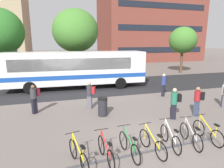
% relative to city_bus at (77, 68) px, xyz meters
% --- Properties ---
extents(ground, '(200.00, 200.00, 0.00)m').
position_rel_city_bus_xyz_m(ground, '(1.80, -10.91, -1.78)').
color(ground, '#6B605B').
extents(bus_lane_asphalt, '(80.00, 7.20, 0.01)m').
position_rel_city_bus_xyz_m(bus_lane_asphalt, '(1.80, 0.00, -1.77)').
color(bus_lane_asphalt, '#232326').
rests_on(bus_lane_asphalt, ground).
extents(city_bus, '(12.13, 3.13, 3.20)m').
position_rel_city_bus_xyz_m(city_bus, '(0.00, 0.00, 0.00)').
color(city_bus, white).
rests_on(city_bus, ground).
extents(bike_rack, '(6.15, 0.38, 0.70)m').
position_rel_city_bus_xyz_m(bike_rack, '(1.34, -11.25, -1.69)').
color(bike_rack, '#47474C').
rests_on(bike_rack, ground).
extents(parked_bicycle_yellow_0, '(0.62, 1.68, 0.99)m').
position_rel_city_bus_xyz_m(parked_bicycle_yellow_0, '(-1.32, -11.31, -1.39)').
color(parked_bicycle_yellow_0, black).
rests_on(parked_bicycle_yellow_0, ground).
extents(parked_bicycle_red_1, '(0.52, 1.72, 0.99)m').
position_rel_city_bus_xyz_m(parked_bicycle_red_1, '(-0.40, -11.36, -1.39)').
color(parked_bicycle_red_1, black).
rests_on(parked_bicycle_red_1, ground).
extents(parked_bicycle_green_2, '(0.52, 1.72, 0.99)m').
position_rel_city_bus_xyz_m(parked_bicycle_green_2, '(0.49, -11.27, -1.39)').
color(parked_bicycle_green_2, black).
rests_on(parked_bicycle_green_2, ground).
extents(parked_bicycle_yellow_3, '(0.52, 1.72, 0.99)m').
position_rel_city_bus_xyz_m(parked_bicycle_yellow_3, '(1.38, -11.33, -1.39)').
color(parked_bicycle_yellow_3, black).
rests_on(parked_bicycle_yellow_3, ground).
extents(parked_bicycle_white_4, '(0.52, 1.72, 0.99)m').
position_rel_city_bus_xyz_m(parked_bicycle_white_4, '(2.24, -11.16, -1.39)').
color(parked_bicycle_white_4, black).
rests_on(parked_bicycle_white_4, ground).
extents(parked_bicycle_silver_5, '(0.52, 1.71, 0.99)m').
position_rel_city_bus_xyz_m(parked_bicycle_silver_5, '(3.13, -11.23, -1.39)').
color(parked_bicycle_silver_5, black).
rests_on(parked_bicycle_silver_5, ground).
extents(parked_bicycle_yellow_6, '(0.52, 1.72, 0.99)m').
position_rel_city_bus_xyz_m(parked_bicycle_yellow_6, '(4.00, -11.18, -1.39)').
color(parked_bicycle_yellow_6, black).
rests_on(parked_bicycle_yellow_6, ground).
extents(commuter_black_pack_0, '(0.60, 0.48, 1.70)m').
position_rel_city_bus_xyz_m(commuter_black_pack_0, '(4.06, -8.72, -0.80)').
color(commuter_black_pack_0, black).
rests_on(commuter_black_pack_0, ground).
extents(commuter_black_pack_1, '(0.58, 0.59, 1.67)m').
position_rel_city_bus_xyz_m(commuter_black_pack_1, '(5.50, -8.75, -0.81)').
color(commuter_black_pack_1, '#2D3851').
rests_on(commuter_black_pack_1, ground).
extents(commuter_navy_pack_2, '(0.58, 0.59, 1.73)m').
position_rel_city_bus_xyz_m(commuter_navy_pack_2, '(5.92, -4.57, -0.78)').
color(commuter_navy_pack_2, black).
rests_on(commuter_navy_pack_2, ground).
extents(commuter_red_pack_3, '(0.60, 0.51, 1.70)m').
position_rel_city_bus_xyz_m(commuter_red_pack_3, '(0.09, -5.81, -0.80)').
color(commuter_red_pack_3, '#565660').
rests_on(commuter_red_pack_3, ground).
extents(commuter_maroon_pack_4, '(0.60, 0.57, 1.69)m').
position_rel_city_bus_xyz_m(commuter_maroon_pack_4, '(-3.10, -5.69, -0.80)').
color(commuter_maroon_pack_4, black).
rests_on(commuter_maroon_pack_4, ground).
extents(trash_bin, '(0.55, 0.55, 1.03)m').
position_rel_city_bus_xyz_m(trash_bin, '(0.54, -7.16, -1.26)').
color(trash_bin, '#232328').
rests_on(trash_bin, ground).
extents(street_tree_1, '(4.97, 4.97, 7.57)m').
position_rel_city_bus_xyz_m(street_tree_1, '(0.57, 5.03, 3.46)').
color(street_tree_1, brown).
rests_on(street_tree_1, ground).
extents(street_tree_2, '(3.51, 3.51, 5.96)m').
position_rel_city_bus_xyz_m(street_tree_2, '(14.18, 4.76, 2.48)').
color(street_tree_2, brown).
rests_on(street_tree_2, ground).
extents(building_right_wing, '(21.13, 12.34, 25.13)m').
position_rel_city_bus_xyz_m(building_right_wing, '(19.08, 24.08, 10.79)').
color(building_right_wing, brown).
rests_on(building_right_wing, ground).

